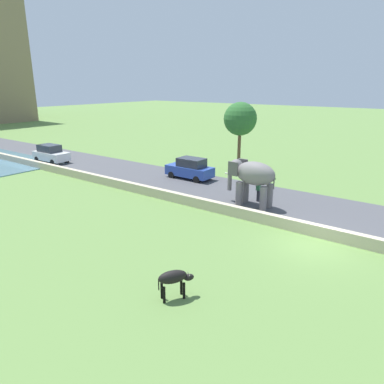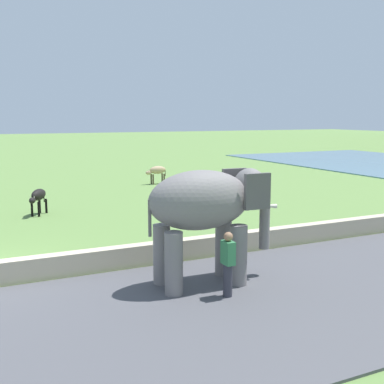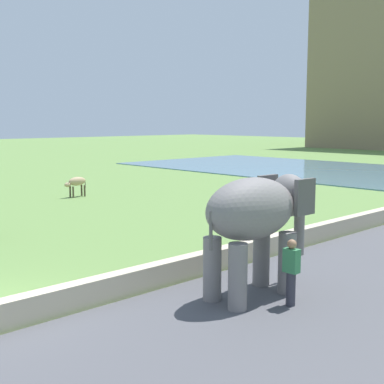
% 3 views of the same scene
% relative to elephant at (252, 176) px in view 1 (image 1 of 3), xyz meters
% --- Properties ---
extents(ground_plane, '(220.00, 220.00, 0.00)m').
position_rel_elephant_xyz_m(ground_plane, '(-3.43, -5.22, -2.04)').
color(ground_plane, '#608442').
extents(road_surface, '(7.00, 120.00, 0.06)m').
position_rel_elephant_xyz_m(road_surface, '(1.57, 14.78, -2.01)').
color(road_surface, '#4C4C51').
rests_on(road_surface, ground).
extents(barrier_wall, '(0.40, 110.00, 0.65)m').
position_rel_elephant_xyz_m(barrier_wall, '(-2.23, 12.78, -1.71)').
color(barrier_wall, beige).
rests_on(barrier_wall, ground).
extents(elephant, '(1.50, 3.49, 2.99)m').
position_rel_elephant_xyz_m(elephant, '(0.00, 0.00, 0.00)').
color(elephant, slate).
rests_on(elephant, ground).
extents(person_beside_elephant, '(0.36, 0.22, 1.63)m').
position_rel_elephant_xyz_m(person_beside_elephant, '(1.04, -0.01, -1.16)').
color(person_beside_elephant, '#33333D').
rests_on(person_beside_elephant, ground).
extents(car_blue, '(1.80, 4.00, 1.80)m').
position_rel_elephant_xyz_m(car_blue, '(3.14, 7.30, -1.14)').
color(car_blue, '#2D4CA8').
rests_on(car_blue, ground).
extents(car_white, '(1.91, 4.06, 1.80)m').
position_rel_elephant_xyz_m(car_white, '(-0.01, 22.52, -1.14)').
color(car_white, white).
rests_on(car_white, ground).
extents(cow_black, '(1.35, 1.03, 1.15)m').
position_rel_elephant_xyz_m(cow_black, '(-11.06, -2.61, -1.20)').
color(cow_black, black).
rests_on(cow_black, ground).
extents(tree_near, '(2.81, 2.81, 6.23)m').
position_rel_elephant_xyz_m(tree_near, '(7.06, 4.92, 2.74)').
color(tree_near, brown).
rests_on(tree_near, ground).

